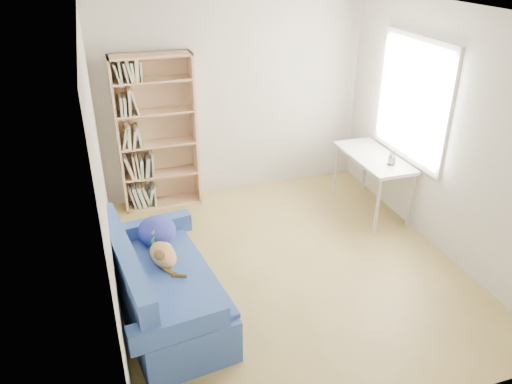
% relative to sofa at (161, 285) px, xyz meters
% --- Properties ---
extents(ground, '(4.00, 4.00, 0.00)m').
position_rel_sofa_xyz_m(ground, '(1.37, 0.35, -0.32)').
color(ground, '#9B8346').
rests_on(ground, ground).
extents(room_shell, '(3.54, 4.04, 2.62)m').
position_rel_sofa_xyz_m(room_shell, '(1.47, 0.39, 1.32)').
color(room_shell, silver).
rests_on(room_shell, ground).
extents(sofa, '(1.01, 1.77, 0.82)m').
position_rel_sofa_xyz_m(sofa, '(0.00, 0.00, 0.00)').
color(sofa, '#27468D').
rests_on(sofa, ground).
extents(bookshelf, '(0.98, 0.30, 1.95)m').
position_rel_sofa_xyz_m(bookshelf, '(0.33, 2.19, 0.58)').
color(bookshelf, tan).
rests_on(bookshelf, ground).
extents(desk, '(0.54, 1.19, 0.75)m').
position_rel_sofa_xyz_m(desk, '(2.83, 1.20, 0.35)').
color(desk, silver).
rests_on(desk, ground).
extents(pen_cup, '(0.09, 0.09, 0.18)m').
position_rel_sofa_xyz_m(pen_cup, '(2.88, 0.90, 0.50)').
color(pen_cup, white).
rests_on(pen_cup, desk).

